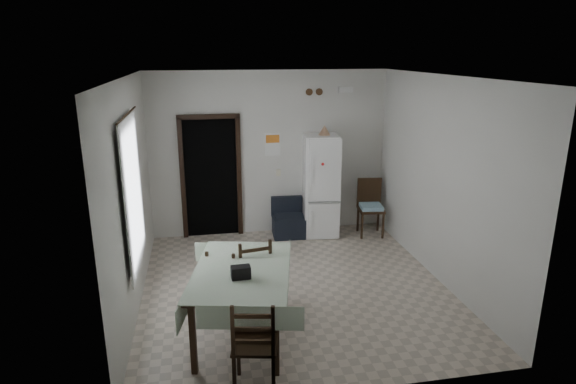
# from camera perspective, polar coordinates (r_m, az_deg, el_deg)

# --- Properties ---
(ground) EXTENTS (4.50, 4.50, 0.00)m
(ground) POSITION_cam_1_polar(r_m,az_deg,el_deg) (6.95, 0.78, -11.10)
(ground) COLOR #BCAD9A
(ground) RESTS_ON ground
(ceiling) EXTENTS (4.20, 4.50, 0.02)m
(ceiling) POSITION_cam_1_polar(r_m,az_deg,el_deg) (6.17, 0.88, 13.53)
(ceiling) COLOR white
(ceiling) RESTS_ON ground
(wall_back) EXTENTS (4.20, 0.02, 2.90)m
(wall_back) POSITION_cam_1_polar(r_m,az_deg,el_deg) (8.56, -2.17, 4.54)
(wall_back) COLOR silver
(wall_back) RESTS_ON ground
(wall_front) EXTENTS (4.20, 0.02, 2.90)m
(wall_front) POSITION_cam_1_polar(r_m,az_deg,el_deg) (4.35, 6.76, -7.55)
(wall_front) COLOR silver
(wall_front) RESTS_ON ground
(wall_left) EXTENTS (0.02, 4.50, 2.90)m
(wall_left) POSITION_cam_1_polar(r_m,az_deg,el_deg) (6.35, -18.09, -0.51)
(wall_left) COLOR silver
(wall_left) RESTS_ON ground
(wall_right) EXTENTS (0.02, 4.50, 2.90)m
(wall_right) POSITION_cam_1_polar(r_m,az_deg,el_deg) (7.12, 17.65, 1.31)
(wall_right) COLOR silver
(wall_right) RESTS_ON ground
(doorway) EXTENTS (1.06, 0.52, 2.22)m
(doorway) POSITION_cam_1_polar(r_m,az_deg,el_deg) (8.76, -9.15, 2.00)
(doorway) COLOR black
(doorway) RESTS_ON ground
(window_recess) EXTENTS (0.10, 1.20, 1.60)m
(window_recess) POSITION_cam_1_polar(r_m,az_deg,el_deg) (6.14, -18.85, -0.18)
(window_recess) COLOR silver
(window_recess) RESTS_ON ground
(curtain) EXTENTS (0.02, 1.45, 1.85)m
(curtain) POSITION_cam_1_polar(r_m,az_deg,el_deg) (6.12, -17.84, -0.12)
(curtain) COLOR silver
(curtain) RESTS_ON ground
(curtain_rod) EXTENTS (0.02, 1.60, 0.02)m
(curtain_rod) POSITION_cam_1_polar(r_m,az_deg,el_deg) (5.93, -18.55, 8.71)
(curtain_rod) COLOR black
(curtain_rod) RESTS_ON ground
(calendar) EXTENTS (0.28, 0.02, 0.40)m
(calendar) POSITION_cam_1_polar(r_m,az_deg,el_deg) (8.52, -1.84, 5.66)
(calendar) COLOR white
(calendar) RESTS_ON ground
(calendar_image) EXTENTS (0.24, 0.01, 0.14)m
(calendar_image) POSITION_cam_1_polar(r_m,az_deg,el_deg) (8.50, -1.84, 6.31)
(calendar_image) COLOR orange
(calendar_image) RESTS_ON ground
(light_switch) EXTENTS (0.08, 0.02, 0.12)m
(light_switch) POSITION_cam_1_polar(r_m,az_deg,el_deg) (8.65, -1.15, 2.30)
(light_switch) COLOR beige
(light_switch) RESTS_ON ground
(vent_left) EXTENTS (0.12, 0.03, 0.12)m
(vent_left) POSITION_cam_1_polar(r_m,az_deg,el_deg) (8.52, 2.53, 11.76)
(vent_left) COLOR #503520
(vent_left) RESTS_ON ground
(vent_right) EXTENTS (0.12, 0.03, 0.12)m
(vent_right) POSITION_cam_1_polar(r_m,az_deg,el_deg) (8.56, 3.72, 11.76)
(vent_right) COLOR #503520
(vent_right) RESTS_ON ground
(emergency_light) EXTENTS (0.25, 0.07, 0.09)m
(emergency_light) POSITION_cam_1_polar(r_m,az_deg,el_deg) (8.67, 6.85, 11.94)
(emergency_light) COLOR white
(emergency_light) RESTS_ON ground
(fridge) EXTENTS (0.66, 0.66, 1.82)m
(fridge) POSITION_cam_1_polar(r_m,az_deg,el_deg) (8.55, 3.85, 0.76)
(fridge) COLOR white
(fridge) RESTS_ON ground
(tan_cone) EXTENTS (0.22, 0.22, 0.17)m
(tan_cone) POSITION_cam_1_polar(r_m,az_deg,el_deg) (8.33, 4.35, 7.33)
(tan_cone) COLOR #A97F5D
(tan_cone) RESTS_ON fridge
(navy_seat) EXTENTS (0.59, 0.57, 0.68)m
(navy_seat) POSITION_cam_1_polar(r_m,az_deg,el_deg) (8.60, 0.08, -3.08)
(navy_seat) COLOR black
(navy_seat) RESTS_ON ground
(corner_chair) EXTENTS (0.49, 0.49, 1.01)m
(corner_chair) POSITION_cam_1_polar(r_m,az_deg,el_deg) (8.72, 9.80, -1.90)
(corner_chair) COLOR black
(corner_chair) RESTS_ON ground
(dining_table) EXTENTS (1.38, 1.81, 0.85)m
(dining_table) POSITION_cam_1_polar(r_m,az_deg,el_deg) (5.70, -5.39, -12.95)
(dining_table) COLOR #AABDA2
(dining_table) RESTS_ON ground
(black_bag) EXTENTS (0.21, 0.14, 0.14)m
(black_bag) POSITION_cam_1_polar(r_m,az_deg,el_deg) (5.28, -5.62, -9.45)
(black_bag) COLOR black
(black_bag) RESTS_ON dining_table
(dining_chair_far_left) EXTENTS (0.49, 0.49, 0.90)m
(dining_chair_far_left) POSITION_cam_1_polar(r_m,az_deg,el_deg) (6.15, -7.44, -10.40)
(dining_chair_far_left) COLOR black
(dining_chair_far_left) RESTS_ON ground
(dining_chair_far_right) EXTENTS (0.50, 0.50, 1.02)m
(dining_chair_far_right) POSITION_cam_1_polar(r_m,az_deg,el_deg) (6.15, -4.33, -9.69)
(dining_chair_far_right) COLOR black
(dining_chair_far_right) RESTS_ON ground
(dining_chair_near_head) EXTENTS (0.51, 0.51, 1.00)m
(dining_chair_near_head) POSITION_cam_1_polar(r_m,az_deg,el_deg) (4.87, -3.95, -17.39)
(dining_chair_near_head) COLOR black
(dining_chair_near_head) RESTS_ON ground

